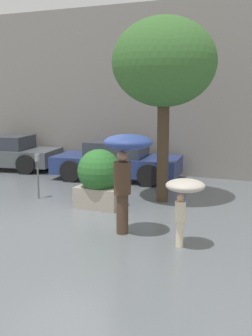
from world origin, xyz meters
The scene contains 9 objects.
ground_plane centered at (0.00, 0.00, 0.00)m, with size 40.00×40.00×0.00m, color slate.
building_facade centered at (0.00, 6.50, 3.00)m, with size 18.00×0.30×6.00m.
planter_box centered at (0.01, 1.47, 0.78)m, with size 1.16×1.11×1.51m.
person_adult centered at (1.48, -0.21, 1.61)m, with size 0.99×0.99×2.09m.
person_child centered at (2.76, -0.46, 1.08)m, with size 0.73×0.73×1.32m.
parked_car_near centered at (-1.10, 4.97, 0.61)m, with size 4.44×2.44×1.29m.
parked_car_far centered at (-5.82, 5.09, 0.61)m, with size 4.16×2.59×1.29m.
street_tree centered at (1.29, 2.69, 3.64)m, with size 2.70×2.70×4.83m.
parking_meter centered at (-1.95, 1.59, 0.90)m, with size 0.14×0.14×1.25m.
Camera 1 is at (4.78, -7.89, 2.89)m, focal length 45.00 mm.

